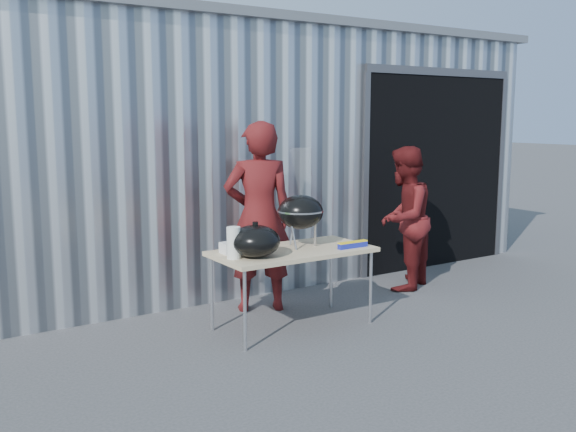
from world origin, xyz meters
TOP-DOWN VIEW (x-y plane):
  - ground at (0.00, 0.00)m, footprint 80.00×80.00m
  - building at (0.92, 4.59)m, footprint 8.20×6.20m
  - folding_table at (0.27, 0.58)m, footprint 1.50×0.75m
  - kettle_grill at (0.40, 0.63)m, footprint 0.44×0.44m
  - grill_lid at (-0.19, 0.48)m, footprint 0.44×0.44m
  - paper_towels at (-0.38, 0.53)m, footprint 0.12×0.12m
  - white_tub at (-0.28, 0.74)m, footprint 0.20×0.15m
  - foil_box at (0.79, 0.33)m, footprint 0.32×0.06m
  - person_cook at (0.30, 1.24)m, footprint 0.83×0.70m
  - person_bystander at (2.11, 1.05)m, footprint 1.00×0.93m

SIDE VIEW (x-z plane):
  - ground at x=0.00m, z-range 0.00..0.00m
  - folding_table at x=0.27m, z-range 0.33..1.08m
  - foil_box at x=0.79m, z-range 0.75..0.81m
  - white_tub at x=-0.28m, z-range 0.75..0.85m
  - person_bystander at x=2.11m, z-range 0.00..1.65m
  - paper_towels at x=-0.38m, z-range 0.75..1.03m
  - grill_lid at x=-0.19m, z-range 0.74..1.05m
  - person_cook at x=0.30m, z-range 0.00..1.94m
  - kettle_grill at x=0.40m, z-range 0.70..1.64m
  - building at x=0.92m, z-range -0.01..3.09m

